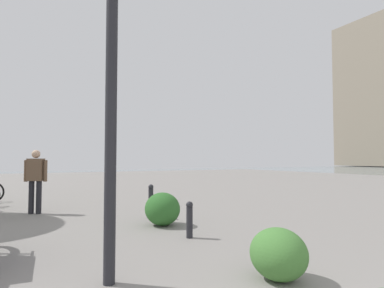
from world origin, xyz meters
name	(u,v)px	position (x,y,z in m)	size (l,w,h in m)	color
building_highrise	(375,95)	(40.44, -63.37, 14.78)	(12.06, 11.03, 29.56)	gray
lamppost	(112,44)	(3.54, 0.84, 2.88)	(0.98, 0.28, 4.37)	#232328
pedestrian	(36,177)	(9.33, 1.43, 0.99)	(0.40, 0.56, 1.71)	black
bollard_near	(190,219)	(5.05, -1.02, 0.35)	(0.13, 0.13, 0.68)	#232328
bollard_mid	(151,201)	(7.24, -1.08, 0.44)	(0.13, 0.13, 0.84)	#232328
shrub_round	(278,254)	(2.69, -1.01, 0.32)	(0.74, 0.67, 0.63)	#477F38
shrub_wide	(162,209)	(6.32, -1.01, 0.36)	(0.85, 0.77, 0.73)	#2D6628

